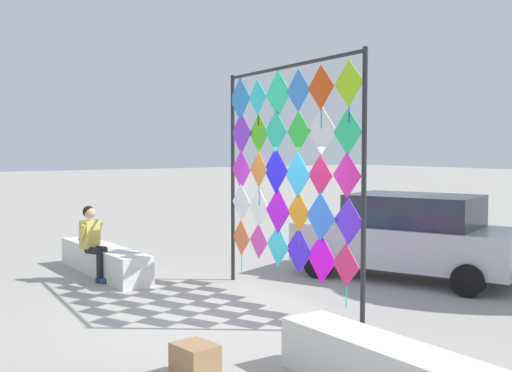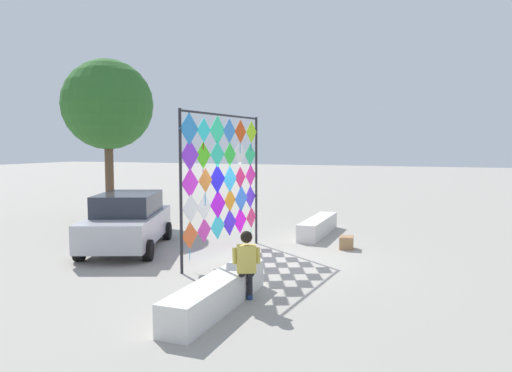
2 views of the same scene
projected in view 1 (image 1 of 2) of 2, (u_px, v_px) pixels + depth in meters
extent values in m
plane|color=#9E998E|center=(226.00, 314.00, 9.56)|extent=(120.00, 120.00, 0.00)
cube|color=silver|center=(104.00, 260.00, 12.53)|extent=(3.28, 0.60, 0.56)
cylinder|color=#232328|center=(233.00, 179.00, 11.92)|extent=(0.07, 0.07, 3.82)
cylinder|color=#232328|center=(364.00, 191.00, 8.55)|extent=(0.07, 0.07, 3.82)
cylinder|color=#232328|center=(288.00, 67.00, 10.12)|extent=(3.85, 0.44, 0.06)
cube|color=orange|center=(241.00, 238.00, 11.69)|extent=(0.65, 0.08, 0.65)
cylinder|color=#16ADE5|center=(242.00, 263.00, 11.72)|extent=(0.02, 0.02, 0.28)
cube|color=#D835AC|center=(259.00, 241.00, 11.14)|extent=(0.62, 0.07, 0.62)
cube|color=#31CCE5|center=(278.00, 246.00, 10.57)|extent=(0.69, 0.08, 0.69)
cube|color=#401EF7|center=(299.00, 251.00, 10.02)|extent=(0.73, 0.08, 0.73)
cube|color=#F709F9|center=(321.00, 259.00, 9.49)|extent=(0.74, 0.09, 0.74)
cube|color=#E22569|center=(346.00, 265.00, 8.92)|extent=(0.61, 0.07, 0.61)
cylinder|color=#16E59B|center=(346.00, 297.00, 8.95)|extent=(0.02, 0.02, 0.29)
cube|color=white|center=(241.00, 202.00, 11.62)|extent=(0.68, 0.08, 0.68)
cube|color=white|center=(259.00, 207.00, 11.09)|extent=(0.67, 0.08, 0.68)
cube|color=#B00DE2|center=(278.00, 211.00, 10.52)|extent=(0.75, 0.09, 0.75)
cylinder|color=#47E516|center=(278.00, 241.00, 10.56)|extent=(0.02, 0.02, 0.25)
cube|color=orange|center=(299.00, 212.00, 9.97)|extent=(0.63, 0.07, 0.63)
cylinder|color=blue|center=(299.00, 238.00, 10.00)|extent=(0.02, 0.02, 0.20)
cube|color=blue|center=(321.00, 217.00, 9.43)|extent=(0.73, 0.09, 0.73)
cube|color=#5326E9|center=(349.00, 221.00, 8.89)|extent=(0.66, 0.08, 0.66)
cube|color=#E329E3|center=(241.00, 169.00, 11.59)|extent=(0.71, 0.08, 0.71)
cube|color=orange|center=(259.00, 169.00, 11.01)|extent=(0.61, 0.07, 0.61)
cylinder|color=#168CE5|center=(259.00, 196.00, 11.04)|extent=(0.02, 0.02, 0.33)
cube|color=#1B16F3|center=(276.00, 171.00, 10.51)|extent=(0.75, 0.09, 0.76)
cube|color=#2CABED|center=(297.00, 174.00, 9.95)|extent=(0.72, 0.08, 0.72)
cube|color=#CC1B5B|center=(320.00, 175.00, 9.43)|extent=(0.61, 0.07, 0.61)
cylinder|color=#16E59B|center=(321.00, 203.00, 9.45)|extent=(0.02, 0.02, 0.20)
cube|color=#DF219F|center=(347.00, 175.00, 8.86)|extent=(0.64, 0.08, 0.64)
cube|color=#8B2FEB|center=(241.00, 133.00, 11.55)|extent=(0.74, 0.09, 0.75)
cube|color=#4FDB1B|center=(259.00, 133.00, 11.03)|extent=(0.67, 0.08, 0.67)
cylinder|color=#AD16E5|center=(259.00, 160.00, 11.06)|extent=(0.02, 0.02, 0.25)
cube|color=#2EE2B7|center=(276.00, 131.00, 10.47)|extent=(0.69, 0.08, 0.69)
cylinder|color=#E51647|center=(276.00, 161.00, 10.50)|extent=(0.02, 0.02, 0.28)
cube|color=#30E03D|center=(299.00, 131.00, 9.89)|extent=(0.64, 0.08, 0.64)
cylinder|color=#E516D7|center=(299.00, 164.00, 9.93)|extent=(0.02, 0.02, 0.36)
cube|color=white|center=(322.00, 131.00, 9.38)|extent=(0.71, 0.08, 0.71)
cube|color=#28D37D|center=(348.00, 132.00, 8.83)|extent=(0.65, 0.08, 0.66)
cylinder|color=#E5167F|center=(348.00, 167.00, 8.87)|extent=(0.02, 0.02, 0.32)
cube|color=#2A88DA|center=(240.00, 99.00, 11.53)|extent=(0.77, 0.09, 0.77)
cube|color=#2CE6E4|center=(258.00, 97.00, 10.98)|extent=(0.61, 0.07, 0.61)
cylinder|color=red|center=(258.00, 120.00, 11.01)|extent=(0.02, 0.02, 0.18)
cube|color=#30F2A3|center=(278.00, 94.00, 10.41)|extent=(0.76, 0.09, 0.77)
cube|color=#3584E4|center=(298.00, 90.00, 9.87)|extent=(0.66, 0.08, 0.66)
cylinder|color=orange|center=(299.00, 120.00, 9.91)|extent=(0.02, 0.02, 0.24)
cube|color=#E0430D|center=(321.00, 87.00, 9.33)|extent=(0.66, 0.08, 0.66)
cylinder|color=#16B0E5|center=(321.00, 119.00, 9.37)|extent=(0.02, 0.02, 0.27)
cube|color=#9EE019|center=(349.00, 83.00, 8.75)|extent=(0.65, 0.08, 0.65)
cylinder|color=#5B16E5|center=(349.00, 115.00, 8.78)|extent=(0.02, 0.02, 0.22)
cylinder|color=black|center=(99.00, 268.00, 11.74)|extent=(0.11, 0.11, 0.56)
cylinder|color=black|center=(93.00, 251.00, 11.80)|extent=(0.33, 0.25, 0.13)
cube|color=navy|center=(102.00, 281.00, 11.73)|extent=(0.26, 0.20, 0.09)
cylinder|color=black|center=(106.00, 266.00, 11.89)|extent=(0.11, 0.11, 0.56)
cylinder|color=black|center=(99.00, 249.00, 11.95)|extent=(0.33, 0.25, 0.13)
cube|color=navy|center=(108.00, 279.00, 11.87)|extent=(0.26, 0.20, 0.09)
cube|color=gold|center=(90.00, 234.00, 11.93)|extent=(0.34, 0.41, 0.52)
sphere|color=tan|center=(89.00, 213.00, 11.90)|extent=(0.22, 0.22, 0.22)
sphere|color=black|center=(89.00, 212.00, 11.91)|extent=(0.22, 0.22, 0.22)
cylinder|color=gold|center=(82.00, 233.00, 11.72)|extent=(0.19, 0.15, 0.31)
cylinder|color=gold|center=(99.00, 230.00, 12.11)|extent=(0.19, 0.15, 0.31)
cube|color=#B7B7BC|center=(406.00, 245.00, 12.14)|extent=(4.50, 3.17, 0.74)
cube|color=#282D38|center=(414.00, 210.00, 12.02)|extent=(2.73, 2.30, 0.59)
cylinder|color=black|center=(319.00, 264.00, 12.20)|extent=(0.59, 0.40, 0.55)
cylinder|color=black|center=(358.00, 251.00, 13.67)|extent=(0.59, 0.40, 0.55)
cylinder|color=black|center=(468.00, 280.00, 10.65)|extent=(0.59, 0.40, 0.55)
cylinder|color=black|center=(494.00, 264.00, 12.12)|extent=(0.59, 0.40, 0.55)
cube|color=#9E754C|center=(195.00, 360.00, 6.94)|extent=(0.51, 0.43, 0.36)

